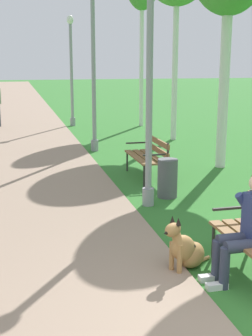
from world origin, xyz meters
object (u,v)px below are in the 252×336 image
(lamp_post_near, at_px, (149,89))
(litter_bin, at_px, (167,178))
(lamp_post_mid, at_px, (93,66))
(dog_shepherd, at_px, (186,249))
(park_bench_mid, at_px, (149,154))
(lamp_post_far, at_px, (71,70))
(person_seated_on_near_bench, at_px, (249,224))

(lamp_post_near, bearing_deg, litter_bin, 39.06)
(lamp_post_mid, bearing_deg, litter_bin, -83.65)
(dog_shepherd, distance_m, lamp_post_near, 3.04)
(dog_shepherd, height_order, lamp_post_near, lamp_post_near)
(park_bench_mid, relative_size, lamp_post_near, 0.39)
(dog_shepherd, xyz_separation_m, lamp_post_far, (0.29, 12.69, 1.83))
(lamp_post_mid, xyz_separation_m, litter_bin, (0.52, -4.64, -1.94))
(park_bench_mid, distance_m, litter_bin, 1.46)
(dog_shepherd, distance_m, lamp_post_far, 12.83)
(park_bench_mid, height_order, person_seated_on_near_bench, person_seated_on_near_bench)
(lamp_post_near, distance_m, litter_bin, 1.73)
(park_bench_mid, height_order, lamp_post_mid, lamp_post_mid)
(lamp_post_mid, bearing_deg, park_bench_mid, -79.44)
(park_bench_mid, relative_size, lamp_post_far, 0.37)
(lamp_post_mid, height_order, litter_bin, lamp_post_mid)
(lamp_post_mid, bearing_deg, lamp_post_near, -89.53)
(dog_shepherd, bearing_deg, lamp_post_near, 83.59)
(lamp_post_near, relative_size, lamp_post_mid, 0.86)
(person_seated_on_near_bench, bearing_deg, litter_bin, 86.48)
(person_seated_on_near_bench, relative_size, lamp_post_near, 0.33)
(lamp_post_mid, distance_m, litter_bin, 5.06)
(park_bench_mid, distance_m, lamp_post_far, 8.53)
(lamp_post_mid, bearing_deg, lamp_post_far, 89.39)
(person_seated_on_near_bench, xyz_separation_m, lamp_post_mid, (-0.31, 7.95, 1.61))
(park_bench_mid, height_order, lamp_post_near, lamp_post_near)
(person_seated_on_near_bench, relative_size, lamp_post_far, 0.31)
(lamp_post_far, height_order, litter_bin, lamp_post_far)
(park_bench_mid, height_order, dog_shepherd, park_bench_mid)
(person_seated_on_near_bench, height_order, lamp_post_far, lamp_post_far)
(dog_shepherd, xyz_separation_m, lamp_post_mid, (0.24, 7.52, 2.03))
(lamp_post_near, xyz_separation_m, lamp_post_far, (0.01, 10.20, 0.12))
(lamp_post_near, bearing_deg, park_bench_mid, 73.18)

